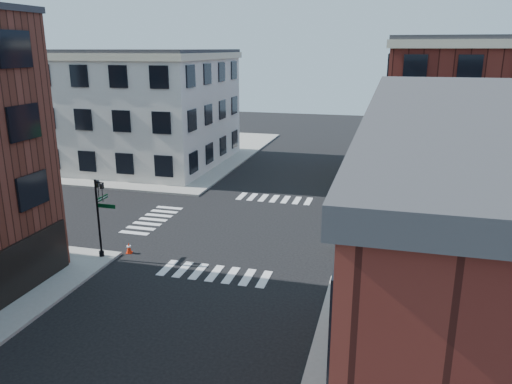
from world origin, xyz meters
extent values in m
plane|color=black|center=(0.00, 0.00, 0.00)|extent=(120.00, 120.00, 0.00)
cube|color=gray|center=(-21.00, 21.00, 0.07)|extent=(30.00, 30.00, 0.15)
cube|color=silver|center=(-19.00, 16.00, 5.50)|extent=(22.00, 16.00, 11.00)
cylinder|color=black|center=(7.50, 10.00, 0.89)|extent=(0.18, 0.18, 1.47)
cylinder|color=black|center=(7.50, 10.00, 1.62)|extent=(0.12, 0.12, 1.47)
sphere|color=#123E11|center=(7.50, 10.00, 3.30)|extent=(2.69, 2.69, 2.69)
sphere|color=#123E11|center=(7.75, 9.90, 2.75)|extent=(1.85, 1.85, 1.85)
cylinder|color=black|center=(7.50, 16.00, 0.81)|extent=(0.18, 0.18, 1.33)
cylinder|color=black|center=(7.50, 16.00, 1.48)|extent=(0.12, 0.12, 1.33)
sphere|color=#123E11|center=(7.50, 16.00, 3.00)|extent=(2.43, 2.43, 2.43)
sphere|color=#123E11|center=(7.75, 15.90, 2.51)|extent=(1.67, 1.67, 1.67)
cylinder|color=black|center=(-6.80, -6.80, 2.30)|extent=(0.12, 0.12, 4.60)
cylinder|color=black|center=(-6.80, -6.80, 0.30)|extent=(0.28, 0.28, 0.30)
cube|color=#053819|center=(-6.25, -6.80, 3.15)|extent=(1.10, 0.03, 0.22)
cube|color=#053819|center=(-6.80, -6.25, 3.40)|extent=(0.03, 1.10, 0.22)
imported|color=black|center=(-6.45, -6.70, 3.90)|extent=(0.22, 0.18, 1.10)
imported|color=black|center=(-6.90, -6.45, 3.90)|extent=(0.18, 0.22, 1.10)
cube|color=white|center=(11.30, -2.78, 2.16)|extent=(6.13, 2.97, 3.19)
cube|color=maroon|center=(11.22, -4.09, 2.16)|extent=(2.26, 0.19, 0.72)
cube|color=maroon|center=(11.39, -1.48, 2.16)|extent=(2.26, 0.19, 0.72)
cube|color=silver|center=(7.40, -2.52, 1.60)|extent=(2.22, 2.60, 2.06)
cube|color=black|center=(6.42, -2.46, 1.96)|extent=(0.23, 1.96, 0.93)
cube|color=black|center=(10.07, -2.70, 0.52)|extent=(8.29, 1.57, 0.26)
cylinder|color=black|center=(7.33, -3.60, 0.52)|extent=(1.05, 0.43, 1.03)
cylinder|color=black|center=(7.47, -1.44, 0.52)|extent=(1.05, 0.43, 1.03)
cylinder|color=black|center=(11.03, -3.85, 0.52)|extent=(1.05, 0.43, 1.03)
cylinder|color=black|center=(11.17, -1.69, 0.52)|extent=(1.05, 0.43, 1.03)
cylinder|color=black|center=(13.49, -4.01, 0.52)|extent=(1.05, 0.43, 1.03)
cylinder|color=black|center=(13.64, -1.85, 0.52)|extent=(1.05, 0.43, 1.03)
cube|color=red|center=(-5.70, -5.70, 0.02)|extent=(0.44, 0.44, 0.04)
cone|color=red|center=(-5.70, -5.70, 0.32)|extent=(0.42, 0.42, 0.64)
cylinder|color=white|center=(-5.70, -5.70, 0.41)|extent=(0.25, 0.25, 0.07)
camera|label=1|loc=(8.34, -29.64, 11.43)|focal=35.00mm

